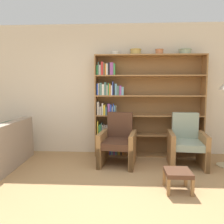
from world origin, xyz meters
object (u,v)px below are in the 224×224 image
object	(u,v)px
armchair_cushioned	(186,143)
bowl_copper	(185,51)
bookshelf	(138,107)
footstool	(178,174)
bowl_slate	(159,52)
bowl_brass	(136,52)
bowl_stoneware	(115,53)
armchair_leather	(118,142)

from	to	relation	value
armchair_cushioned	bowl_copper	bearing A→B (deg)	-90.94
bookshelf	footstool	world-z (taller)	bookshelf
bowl_slate	footstool	distance (m)	2.49
bookshelf	bowl_brass	bearing A→B (deg)	-162.77
bowl_stoneware	bowl_brass	world-z (taller)	bowl_brass
bowl_copper	bookshelf	bearing A→B (deg)	178.92
bookshelf	bowl_copper	world-z (taller)	bowl_copper
bowl_brass	armchair_leather	xyz separation A→B (m)	(-0.34, -0.55, -1.74)
armchair_leather	armchair_cushioned	bearing A→B (deg)	-171.85
armchair_cushioned	footstool	world-z (taller)	armchair_cushioned
armchair_cushioned	bowl_brass	bearing A→B (deg)	-25.06
armchair_cushioned	bookshelf	bearing A→B (deg)	-27.49
bowl_brass	armchair_cushioned	xyz separation A→B (m)	(0.92, -0.55, -1.74)
bookshelf	armchair_cushioned	xyz separation A→B (m)	(0.86, -0.57, -0.61)
footstool	armchair_cushioned	bearing A→B (deg)	68.93
bowl_brass	bowl_slate	world-z (taller)	bowl_brass
bowl_slate	bowl_brass	bearing A→B (deg)	180.00
bowl_stoneware	bowl_brass	bearing A→B (deg)	0.00
bowl_stoneware	bowl_brass	distance (m)	0.41
bowl_brass	armchair_cushioned	distance (m)	2.05
bowl_copper	footstool	world-z (taller)	bowl_copper
bowl_slate	footstool	world-z (taller)	bowl_slate
bowl_brass	armchair_leather	size ratio (longest dim) A/B	0.25
bowl_stoneware	bowl_slate	xyz separation A→B (m)	(0.89, 0.00, 0.02)
bookshelf	bowl_stoneware	xyz separation A→B (m)	(-0.47, -0.02, 1.11)
bowl_brass	armchair_cushioned	world-z (taller)	bowl_brass
armchair_leather	bowl_stoneware	bearing A→B (deg)	-74.13
bowl_copper	bowl_slate	bearing A→B (deg)	180.00
bowl_brass	footstool	xyz separation A→B (m)	(0.52, -1.60, -1.91)
bowl_copper	footstool	distance (m)	2.53
bowl_stoneware	bowl_brass	xyz separation A→B (m)	(0.41, 0.00, 0.03)
bowl_stoneware	armchair_leather	size ratio (longest dim) A/B	0.19
bowl_slate	bowl_copper	bearing A→B (deg)	0.00
bookshelf	bowl_slate	bearing A→B (deg)	-2.39
bowl_slate	armchair_cushioned	bearing A→B (deg)	-50.85
bowl_stoneware	armchair_cushioned	xyz separation A→B (m)	(1.33, -0.55, -1.72)
armchair_leather	footstool	distance (m)	1.36
bowl_brass	bowl_copper	xyz separation A→B (m)	(0.99, 0.00, -0.00)
bookshelf	armchair_leather	distance (m)	0.92
bookshelf	bowl_brass	distance (m)	1.13
bowl_stoneware	bowl_slate	world-z (taller)	bowl_slate
bowl_copper	armchair_cushioned	size ratio (longest dim) A/B	0.27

